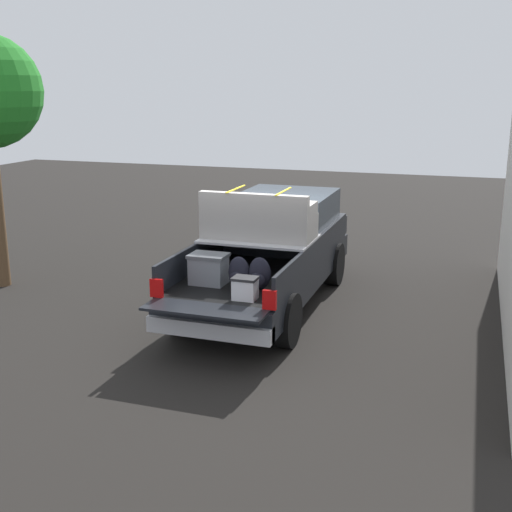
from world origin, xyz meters
The scene contains 2 objects.
ground_plane centered at (0.00, 0.00, 0.00)m, with size 40.00×40.00×0.00m, color black.
pickup_truck centered at (0.38, 0.00, 0.98)m, with size 6.05×2.06×2.23m.
Camera 1 is at (-10.95, -3.48, 3.92)m, focal length 45.95 mm.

